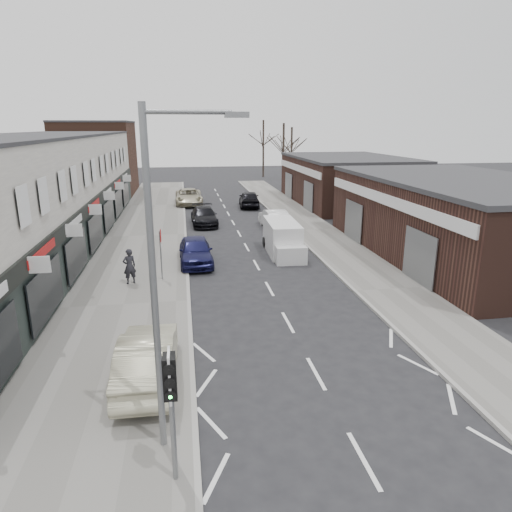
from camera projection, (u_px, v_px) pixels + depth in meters
name	position (u px, v px, depth m)	size (l,w,h in m)	color
ground	(336.00, 410.00, 12.73)	(160.00, 160.00, 0.00)	black
pavement_left	(145.00, 236.00, 32.57)	(5.50, 64.00, 0.12)	slate
pavement_right	(314.00, 230.00, 34.48)	(3.50, 64.00, 0.12)	slate
shop_terrace_left	(27.00, 195.00, 28.21)	(8.00, 41.00, 7.10)	silver
brick_block_far	(97.00, 159.00, 52.29)	(8.00, 10.00, 8.00)	#45291D
right_unit_near	(462.00, 219.00, 27.31)	(10.00, 18.00, 4.50)	#3A211A
right_unit_far	(346.00, 181.00, 46.30)	(10.00, 16.00, 4.50)	#3A211A
tree_far_a	(283.00, 187.00, 59.67)	(3.60, 3.60, 8.00)	#382D26
tree_far_b	(291.00, 181.00, 65.75)	(3.60, 3.60, 7.50)	#382D26
tree_far_c	(263.00, 177.00, 70.99)	(3.60, 3.60, 8.50)	#382D26
traffic_light	(170.00, 387.00, 9.49)	(0.28, 0.60, 3.10)	slate
street_lamp	(161.00, 269.00, 10.02)	(2.23, 0.22, 8.00)	slate
warning_sign	(161.00, 239.00, 22.73)	(0.12, 0.80, 2.70)	slate
white_van	(283.00, 239.00, 28.17)	(1.96, 5.16, 1.99)	silver
sedan_on_pavement	(148.00, 357.00, 13.81)	(1.63, 4.68, 1.54)	#B0AB8D
pedestrian	(129.00, 266.00, 22.38)	(0.65, 0.42, 1.78)	black
parked_car_left_a	(196.00, 251.00, 26.04)	(1.84, 4.57, 1.56)	#151642
parked_car_left_b	(204.00, 216.00, 36.42)	(1.97, 4.84, 1.40)	black
parked_car_left_c	(189.00, 197.00, 45.78)	(2.62, 5.69, 1.58)	#ADA58A
parked_car_right_a	(274.00, 219.00, 35.17)	(1.58, 4.52, 1.49)	silver
parked_car_right_b	(249.00, 199.00, 44.42)	(1.88, 4.67, 1.59)	black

